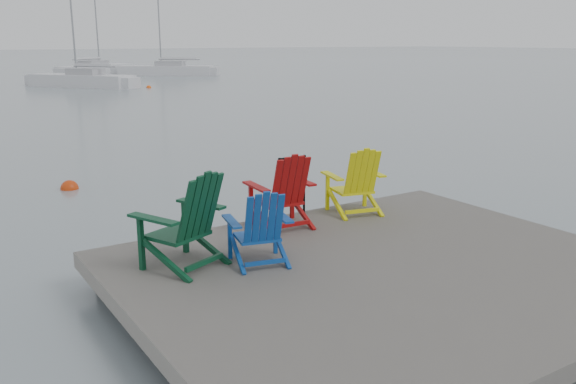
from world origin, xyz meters
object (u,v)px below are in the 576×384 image
sailboat_mid (97,70)px  chair_blue (260,226)px  handrail (292,180)px  buoy_c (149,88)px  chair_yellow (356,180)px  buoy_a (70,189)px  sailboat_near (82,81)px  sailboat_far (166,71)px  chair_red (283,191)px  chair_green (186,220)px

sailboat_mid → chair_blue: bearing=-50.3°
handrail → buoy_c: size_ratio=2.72×
chair_yellow → buoy_a: bearing=128.1°
sailboat_near → buoy_a: 30.19m
handrail → buoy_a: bearing=109.6°
handrail → sailboat_far: size_ratio=0.08×
sailboat_mid → buoy_a: (-12.99, -44.34, -0.36)m
chair_red → chair_yellow: bearing=4.3°
chair_yellow → sailboat_far: 47.77m
handrail → chair_green: bearing=-151.7°
handrail → buoy_c: bearing=73.7°
chair_red → chair_green: bearing=-154.2°
chair_red → sailboat_near: 35.84m
buoy_a → buoy_c: buoy_a is taller
sailboat_far → chair_yellow: bearing=-162.3°
handrail → sailboat_mid: (10.99, 49.96, -0.69)m
chair_red → sailboat_far: (16.22, 45.39, -0.68)m
chair_green → handrail: bearing=5.3°
chair_yellow → sailboat_near: (4.93, 35.28, -0.66)m
handrail → chair_yellow: size_ratio=0.87×
chair_blue → chair_yellow: bearing=38.5°
handrail → chair_blue: chair_blue is taller
chair_blue → sailboat_near: (7.24, 36.37, -0.61)m
sailboat_mid → buoy_a: size_ratio=31.01×
sailboat_near → sailboat_far: (9.98, 10.10, -0.00)m
chair_green → chair_blue: bearing=-48.8°
chair_blue → sailboat_far: bearing=83.0°
chair_yellow → sailboat_mid: (10.14, 50.44, -0.66)m
buoy_a → chair_red: bearing=-75.9°
chair_blue → chair_red: size_ratio=0.86×
sailboat_mid → buoy_a: bearing=-53.1°
chair_blue → chair_yellow: chair_yellow is taller
sailboat_near → chair_yellow: bearing=-133.4°
chair_yellow → sailboat_near: bearing=95.1°
buoy_c → chair_yellow: bearing=-104.6°
chair_green → chair_blue: size_ratio=1.25×
chair_green → buoy_c: (11.42, 32.66, -1.08)m
chair_yellow → buoy_c: size_ratio=3.12×
chair_green → sailboat_near: 36.88m
chair_blue → chair_yellow: (2.32, 1.09, 0.05)m
handrail → buoy_a: (-2.01, 5.62, -1.04)m
chair_yellow → chair_red: bearing=-166.6°
chair_red → sailboat_far: 48.20m
chair_green → buoy_c: bearing=47.8°
chair_red → sailboat_mid: bearing=81.1°
handrail → sailboat_far: bearing=70.7°
chair_green → chair_red: size_ratio=1.07×
chair_green → chair_yellow: 3.16m
sailboat_far → sailboat_near: bearing=171.3°
chair_blue → sailboat_far: (17.22, 46.47, -0.61)m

